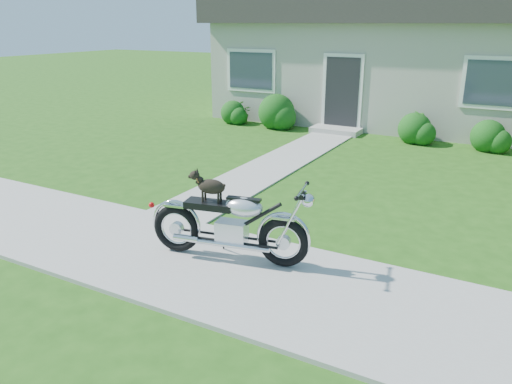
{
  "coord_description": "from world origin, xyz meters",
  "views": [
    {
      "loc": [
        3.31,
        -4.86,
        3.04
      ],
      "look_at": [
        0.08,
        1.0,
        0.75
      ],
      "focal_mm": 35.0,
      "sensor_mm": 36.0,
      "label": 1
    }
  ],
  "objects_px": {
    "house": "(421,51)",
    "motorcycle_with_dog": "(231,223)",
    "potted_plant_left": "(241,113)",
    "potted_plant_right": "(420,127)"
  },
  "relations": [
    {
      "from": "potted_plant_right",
      "to": "motorcycle_with_dog",
      "type": "height_order",
      "value": "motorcycle_with_dog"
    },
    {
      "from": "motorcycle_with_dog",
      "to": "potted_plant_right",
      "type": "bearing_deg",
      "value": 73.69
    },
    {
      "from": "potted_plant_left",
      "to": "potted_plant_right",
      "type": "xyz_separation_m",
      "value": [
        5.44,
        0.0,
        0.09
      ]
    },
    {
      "from": "house",
      "to": "motorcycle_with_dog",
      "type": "distance_m",
      "value": 11.86
    },
    {
      "from": "potted_plant_right",
      "to": "motorcycle_with_dog",
      "type": "distance_m",
      "value": 8.33
    },
    {
      "from": "potted_plant_right",
      "to": "potted_plant_left",
      "type": "bearing_deg",
      "value": 180.0
    },
    {
      "from": "potted_plant_left",
      "to": "house",
      "type": "bearing_deg",
      "value": 36.77
    },
    {
      "from": "house",
      "to": "potted_plant_left",
      "type": "bearing_deg",
      "value": -143.23
    },
    {
      "from": "house",
      "to": "potted_plant_right",
      "type": "bearing_deg",
      "value": -76.44
    },
    {
      "from": "house",
      "to": "potted_plant_left",
      "type": "xyz_separation_m",
      "value": [
        -4.61,
        -3.44,
        -1.83
      ]
    }
  ]
}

